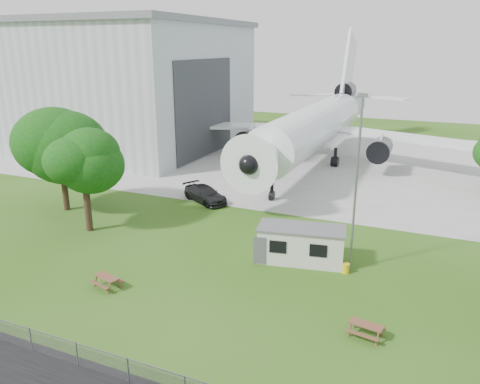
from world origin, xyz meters
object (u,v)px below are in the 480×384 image
at_px(airliner, 317,123).
at_px(site_cabin, 301,244).
at_px(hangar, 95,83).
at_px(picnic_east, 365,336).
at_px(picnic_west, 108,287).

height_order(airliner, site_cabin, airliner).
height_order(hangar, picnic_east, hangar).
relative_size(site_cabin, picnic_west, 3.86).
height_order(airliner, picnic_east, airliner).
height_order(hangar, site_cabin, hangar).
distance_m(airliner, picnic_east, 39.72).
height_order(site_cabin, picnic_east, site_cabin).
distance_m(hangar, picnic_east, 61.98).
bearing_deg(site_cabin, picnic_east, -52.47).
distance_m(airliner, picnic_west, 39.02).
xyz_separation_m(airliner, picnic_east, (12.49, -37.33, -5.27)).
xyz_separation_m(site_cabin, picnic_east, (5.81, -7.56, -1.31)).
bearing_deg(hangar, airliner, -0.22).
bearing_deg(hangar, site_cabin, -35.04).
bearing_deg(picnic_east, site_cabin, 137.70).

